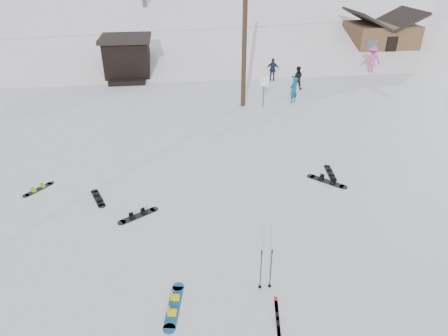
{
  "coord_description": "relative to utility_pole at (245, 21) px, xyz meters",
  "views": [
    {
      "loc": [
        -1.89,
        -7.69,
        8.03
      ],
      "look_at": [
        -0.36,
        4.18,
        1.4
      ],
      "focal_mm": 32.0,
      "sensor_mm": 36.0,
      "label": 1
    }
  ],
  "objects": [
    {
      "name": "board_scatter_b",
      "position": [
        -6.9,
        -9.02,
        -4.66
      ],
      "size": [
        0.68,
        1.3,
        0.1
      ],
      "rotation": [
        0.0,
        0.0,
        1.96
      ],
      "color": "black",
      "rests_on": "ground"
    },
    {
      "name": "skier_teal",
      "position": [
        3.03,
        0.19,
        -3.93
      ],
      "size": [
        0.66,
        0.61,
        1.51
      ],
      "primitive_type": "imported",
      "rotation": [
        0.0,
        0.0,
        3.74
      ],
      "color": "navy",
      "rests_on": "ground"
    },
    {
      "name": "board_scatter_a",
      "position": [
        -5.38,
        -10.3,
        -4.65
      ],
      "size": [
        1.34,
        0.92,
        0.11
      ],
      "rotation": [
        0.0,
        0.0,
        0.55
      ],
      "color": "black",
      "rests_on": "ground"
    },
    {
      "name": "board_scatter_f",
      "position": [
        2.19,
        -8.3,
        -4.66
      ],
      "size": [
        0.39,
        1.39,
        0.1
      ],
      "rotation": [
        0.0,
        0.0,
        1.45
      ],
      "color": "black",
      "rests_on": "ground"
    },
    {
      "name": "board_scatter_d",
      "position": [
        1.81,
        -8.93,
        -4.65
      ],
      "size": [
        1.29,
        1.27,
        0.12
      ],
      "rotation": [
        0.0,
        0.0,
        -0.78
      ],
      "color": "black",
      "rests_on": "ground"
    },
    {
      "name": "trail_sign",
      "position": [
        1.1,
        -0.42,
        -3.41
      ],
      "size": [
        0.5,
        0.09,
        1.85
      ],
      "color": "#595B60",
      "rests_on": "ground"
    },
    {
      "name": "hero_skis",
      "position": [
        -1.72,
        -15.17,
        -4.66
      ],
      "size": [
        0.35,
        1.51,
        0.08
      ],
      "rotation": [
        0.0,
        0.0,
        -0.17
      ],
      "color": "red",
      "rests_on": "ground"
    },
    {
      "name": "skier_navy",
      "position": [
        2.84,
        4.63,
        -3.92
      ],
      "size": [
        0.97,
        0.66,
        1.53
      ],
      "primitive_type": "imported",
      "rotation": [
        0.0,
        0.0,
        2.78
      ],
      "color": "#152136",
      "rests_on": "ground"
    },
    {
      "name": "skier_pink",
      "position": [
        10.32,
        5.51,
        -3.71
      ],
      "size": [
        1.32,
        0.85,
        1.94
      ],
      "primitive_type": "imported",
      "rotation": [
        0.0,
        0.0,
        3.03
      ],
      "color": "#C84685",
      "rests_on": "ground"
    },
    {
      "name": "ground",
      "position": [
        -2.0,
        -14.0,
        -4.68
      ],
      "size": [
        200.0,
        200.0,
        0.0
      ],
      "primitive_type": "plane",
      "color": "white",
      "rests_on": "ground"
    },
    {
      "name": "hero_snowboard",
      "position": [
        -4.24,
        -14.41,
        -4.65
      ],
      "size": [
        0.56,
        1.64,
        0.12
      ],
      "rotation": [
        0.0,
        0.0,
        1.38
      ],
      "color": "#15528E",
      "rests_on": "ground"
    },
    {
      "name": "board_scatter_c",
      "position": [
        -9.23,
        -8.09,
        -4.66
      ],
      "size": [
        0.94,
        1.07,
        0.09
      ],
      "rotation": [
        0.0,
        0.0,
        0.87
      ],
      "color": "black",
      "rests_on": "ground"
    },
    {
      "name": "ski_slope",
      "position": [
        -2.0,
        41.0,
        -16.68
      ],
      "size": [
        60.0,
        85.24,
        65.97
      ],
      "primitive_type": "cube",
      "rotation": [
        0.31,
        0.0,
        0.0
      ],
      "color": "white",
      "rests_on": "ground"
    },
    {
      "name": "utility_pole",
      "position": [
        0.0,
        0.0,
        0.0
      ],
      "size": [
        2.0,
        0.26,
        9.0
      ],
      "color": "#3A2819",
      "rests_on": "ground"
    },
    {
      "name": "lift_hut",
      "position": [
        -7.0,
        6.94,
        -3.32
      ],
      "size": [
        3.4,
        4.1,
        2.75
      ],
      "color": "black",
      "rests_on": "ground"
    },
    {
      "name": "ski_poles",
      "position": [
        -1.81,
        -14.07,
        -4.01
      ],
      "size": [
        0.36,
        0.1,
        1.31
      ],
      "color": "black",
      "rests_on": "ground"
    },
    {
      "name": "ridge_right",
      "position": [
        36.0,
        36.0,
        -15.68
      ],
      "size": [
        45.66,
        93.98,
        54.59
      ],
      "primitive_type": "cube",
      "rotation": [
        0.21,
        -0.05,
        -0.12
      ],
      "color": "white",
      "rests_on": "ground"
    },
    {
      "name": "skier_dark",
      "position": [
        3.97,
        2.62,
        -3.94
      ],
      "size": [
        0.85,
        0.75,
        1.47
      ],
      "primitive_type": "imported",
      "rotation": [
        0.0,
        0.0,
        2.84
      ],
      "color": "black",
      "rests_on": "ground"
    },
    {
      "name": "cabin",
      "position": [
        13.0,
        10.0,
        -3.2
      ],
      "size": [
        5.39,
        4.4,
        3.77
      ],
      "color": "brown",
      "rests_on": "ground"
    }
  ]
}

